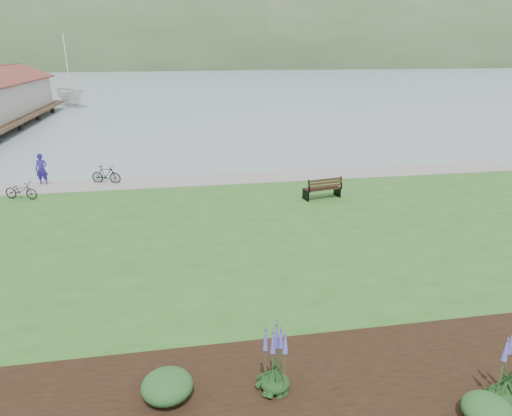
{
  "coord_description": "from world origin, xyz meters",
  "views": [
    {
      "loc": [
        -2.47,
        -16.84,
        7.15
      ],
      "look_at": [
        0.39,
        -0.52,
        1.3
      ],
      "focal_mm": 32.0,
      "sensor_mm": 36.0,
      "label": 1
    }
  ],
  "objects_px": {
    "sailboat": "(72,106)",
    "bicycle_a": "(21,190)",
    "person": "(41,167)",
    "park_bench": "(323,188)"
  },
  "relations": [
    {
      "from": "sailboat",
      "to": "bicycle_a",
      "type": "bearing_deg",
      "value": -113.61
    },
    {
      "from": "bicycle_a",
      "to": "sailboat",
      "type": "distance_m",
      "value": 41.09
    },
    {
      "from": "person",
      "to": "bicycle_a",
      "type": "height_order",
      "value": "person"
    },
    {
      "from": "park_bench",
      "to": "person",
      "type": "xyz_separation_m",
      "value": [
        -13.58,
        4.75,
        0.43
      ]
    },
    {
      "from": "bicycle_a",
      "to": "sailboat",
      "type": "relative_size",
      "value": 0.06
    },
    {
      "from": "bicycle_a",
      "to": "person",
      "type": "bearing_deg",
      "value": 8.9
    },
    {
      "from": "sailboat",
      "to": "park_bench",
      "type": "bearing_deg",
      "value": -97.05
    },
    {
      "from": "person",
      "to": "bicycle_a",
      "type": "distance_m",
      "value": 2.43
    },
    {
      "from": "person",
      "to": "park_bench",
      "type": "bearing_deg",
      "value": -16.95
    },
    {
      "from": "park_bench",
      "to": "person",
      "type": "distance_m",
      "value": 14.39
    }
  ]
}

